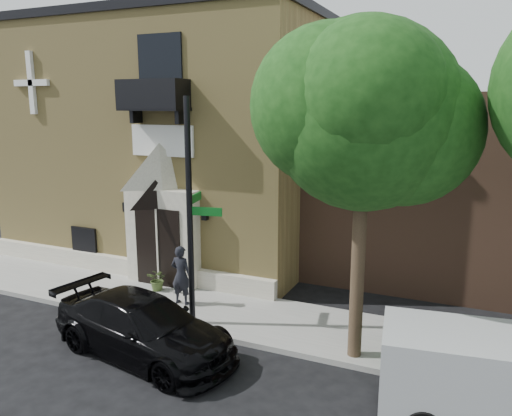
{
  "coord_description": "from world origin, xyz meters",
  "views": [
    {
      "loc": [
        8.34,
        -10.57,
        6.06
      ],
      "look_at": [
        2.72,
        2.0,
        3.18
      ],
      "focal_mm": 35.0,
      "sensor_mm": 36.0,
      "label": 1
    }
  ],
  "objects": [
    {
      "name": "street_tree_left",
      "position": [
        6.03,
        0.35,
        5.87
      ],
      "size": [
        4.97,
        4.38,
        7.77
      ],
      "color": "#38281C",
      "rests_on": "sidewalk"
    },
    {
      "name": "dumpster",
      "position": [
        7.73,
        0.61,
        0.69
      ],
      "size": [
        1.64,
        0.94,
        1.07
      ],
      "rotation": [
        0.0,
        0.0,
        -0.01
      ],
      "color": "#103D1C",
      "rests_on": "sidewalk"
    },
    {
      "name": "sidewalk",
      "position": [
        1.0,
        1.5,
        0.07
      ],
      "size": [
        42.0,
        3.0,
        0.15
      ],
      "primitive_type": "cube",
      "color": "gray",
      "rests_on": "ground"
    },
    {
      "name": "black_sedan",
      "position": [
        1.22,
        -1.38,
        0.73
      ],
      "size": [
        5.34,
        2.94,
        1.47
      ],
      "primitive_type": "imported",
      "rotation": [
        0.0,
        0.0,
        1.39
      ],
      "color": "black",
      "rests_on": "ground"
    },
    {
      "name": "ground",
      "position": [
        0.0,
        0.0,
        0.0
      ],
      "size": [
        120.0,
        120.0,
        0.0
      ],
      "primitive_type": "plane",
      "color": "black",
      "rests_on": "ground"
    },
    {
      "name": "pedestrian_near",
      "position": [
        0.52,
        1.44,
        1.05
      ],
      "size": [
        0.66,
        0.43,
        1.8
      ],
      "primitive_type": "imported",
      "rotation": [
        0.0,
        0.0,
        3.14
      ],
      "color": "black",
      "rests_on": "sidewalk"
    },
    {
      "name": "church",
      "position": [
        -2.99,
        7.95,
        4.63
      ],
      "size": [
        12.2,
        11.01,
        9.3
      ],
      "color": "tan",
      "rests_on": "ground"
    },
    {
      "name": "fire_hydrant",
      "position": [
        7.13,
        0.6,
        0.5
      ],
      "size": [
        0.41,
        0.33,
        0.71
      ],
      "color": "#91000B",
      "rests_on": "sidewalk"
    },
    {
      "name": "street_sign",
      "position": [
        1.53,
        0.44,
        3.23
      ],
      "size": [
        1.07,
        0.96,
        6.11
      ],
      "rotation": [
        0.0,
        0.0,
        0.19
      ],
      "color": "black",
      "rests_on": "sidewalk"
    },
    {
      "name": "planter",
      "position": [
        -0.77,
        2.07,
        0.51
      ],
      "size": [
        0.72,
        0.64,
        0.73
      ],
      "primitive_type": "imported",
      "rotation": [
        0.0,
        0.0,
        0.12
      ],
      "color": "#435727",
      "rests_on": "sidewalk"
    }
  ]
}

